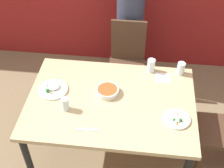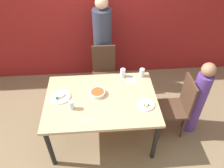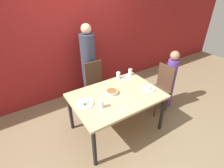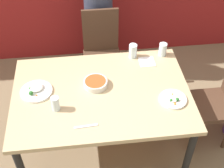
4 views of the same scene
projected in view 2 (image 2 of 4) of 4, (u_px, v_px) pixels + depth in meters
ground_plane at (103, 133)px, 3.35m from camera, size 10.00×10.00×0.00m
wall_back at (96, 7)px, 3.62m from camera, size 10.00×0.06×2.70m
dining_table at (101, 103)px, 2.90m from camera, size 1.46×1.01×0.75m
chair_adult_spot at (104, 72)px, 3.65m from camera, size 0.40×0.40×0.96m
chair_child_spot at (177, 105)px, 3.08m from camera, size 0.40×0.40×0.96m
person_adult at (103, 49)px, 3.72m from camera, size 0.31×0.31×1.67m
person_child at (197, 101)px, 3.05m from camera, size 0.21×0.21×1.23m
bowl_curry at (98, 93)px, 2.90m from camera, size 0.20×0.20×0.05m
plate_rice_adult at (60, 96)px, 2.86m from camera, size 0.26×0.26×0.05m
plate_rice_child at (146, 104)px, 2.76m from camera, size 0.22×0.22×0.05m
glass_water_tall at (142, 73)px, 3.17m from camera, size 0.07×0.07×0.13m
glass_water_short at (72, 105)px, 2.68m from camera, size 0.06×0.06×0.12m
glass_water_center at (123, 73)px, 3.15m from camera, size 0.07×0.07×0.13m
napkin_folded at (131, 80)px, 3.13m from camera, size 0.14×0.14×0.01m
fork_steel at (90, 120)px, 2.58m from camera, size 0.18×0.03×0.01m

